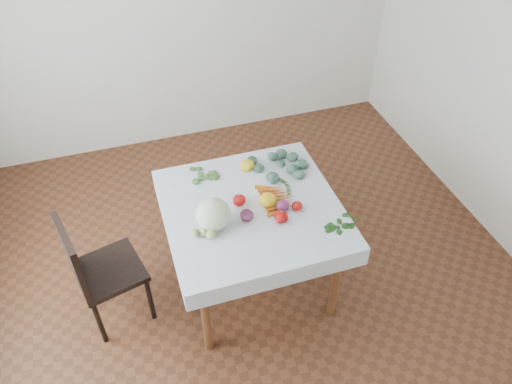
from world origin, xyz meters
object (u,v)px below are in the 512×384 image
at_px(cabbage, 213,214).
at_px(carrot_bunch, 277,198).
at_px(table, 252,218).
at_px(heirloom_back, 247,165).
at_px(chair, 94,268).

distance_m(cabbage, carrot_bunch, 0.47).
height_order(table, cabbage, cabbage).
height_order(cabbage, carrot_bunch, cabbage).
xyz_separation_m(heirloom_back, carrot_bunch, (0.09, -0.36, -0.02)).
bearing_deg(cabbage, chair, 173.04).
bearing_deg(carrot_bunch, cabbage, -167.36).
height_order(chair, heirloom_back, chair).
height_order(heirloom_back, carrot_bunch, heirloom_back).
bearing_deg(carrot_bunch, chair, -179.65).
bearing_deg(heirloom_back, cabbage, -127.67).
distance_m(table, carrot_bunch, 0.21).
bearing_deg(cabbage, heirloom_back, 52.33).
relative_size(table, chair, 1.11).
relative_size(cabbage, carrot_bunch, 0.69).
xyz_separation_m(chair, carrot_bunch, (1.23, 0.01, 0.25)).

